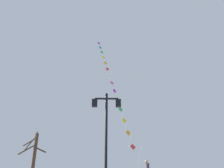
# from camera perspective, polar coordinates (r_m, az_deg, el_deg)

# --- Properties ---
(twin_lantern_lamp_post) EXTENTS (1.54, 0.28, 4.97)m
(twin_lantern_lamp_post) POSITION_cam_1_polar(r_m,az_deg,el_deg) (10.82, -1.59, -10.24)
(twin_lantern_lamp_post) COLOR black
(twin_lantern_lamp_post) RESTS_ON ground_plane
(kite_train) EXTENTS (4.68, 12.03, 20.32)m
(kite_train) POSITION_cam_1_polar(r_m,az_deg,el_deg) (25.45, -0.05, 0.39)
(kite_train) COLOR brown
(kite_train) RESTS_ON ground_plane
(bare_tree) EXTENTS (1.85, 1.47, 3.72)m
(bare_tree) POSITION_cam_1_polar(r_m,az_deg,el_deg) (16.94, -20.83, -18.06)
(bare_tree) COLOR #4C3826
(bare_tree) RESTS_ON ground_plane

